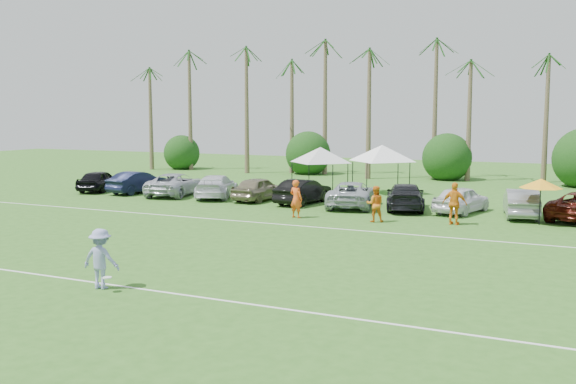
% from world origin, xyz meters
% --- Properties ---
extents(field_lines, '(80.00, 12.10, 0.01)m').
position_xyz_m(field_lines, '(0.00, 8.00, 0.01)').
color(field_lines, white).
rests_on(field_lines, ground).
extents(palm_tree_0, '(2.40, 2.40, 8.90)m').
position_xyz_m(palm_tree_0, '(-22.00, 38.00, 7.48)').
color(palm_tree_0, brown).
rests_on(palm_tree_0, ground).
extents(palm_tree_1, '(2.40, 2.40, 9.90)m').
position_xyz_m(palm_tree_1, '(-17.00, 38.00, 8.35)').
color(palm_tree_1, brown).
rests_on(palm_tree_1, ground).
extents(palm_tree_2, '(2.40, 2.40, 10.90)m').
position_xyz_m(palm_tree_2, '(-12.00, 38.00, 9.21)').
color(palm_tree_2, brown).
rests_on(palm_tree_2, ground).
extents(palm_tree_3, '(2.40, 2.40, 11.90)m').
position_xyz_m(palm_tree_3, '(-8.00, 38.00, 10.06)').
color(palm_tree_3, brown).
rests_on(palm_tree_3, ground).
extents(palm_tree_4, '(2.40, 2.40, 8.90)m').
position_xyz_m(palm_tree_4, '(-4.00, 38.00, 7.48)').
color(palm_tree_4, brown).
rests_on(palm_tree_4, ground).
extents(palm_tree_5, '(2.40, 2.40, 9.90)m').
position_xyz_m(palm_tree_5, '(0.00, 38.00, 8.35)').
color(palm_tree_5, brown).
rests_on(palm_tree_5, ground).
extents(palm_tree_6, '(2.40, 2.40, 10.90)m').
position_xyz_m(palm_tree_6, '(4.00, 38.00, 9.21)').
color(palm_tree_6, brown).
rests_on(palm_tree_6, ground).
extents(palm_tree_7, '(2.40, 2.40, 11.90)m').
position_xyz_m(palm_tree_7, '(8.00, 38.00, 10.06)').
color(palm_tree_7, brown).
rests_on(palm_tree_7, ground).
extents(palm_tree_8, '(2.40, 2.40, 8.90)m').
position_xyz_m(palm_tree_8, '(13.00, 38.00, 7.48)').
color(palm_tree_8, brown).
rests_on(palm_tree_8, ground).
extents(bush_tree_0, '(4.00, 4.00, 4.00)m').
position_xyz_m(bush_tree_0, '(-19.00, 39.00, 1.80)').
color(bush_tree_0, brown).
rests_on(bush_tree_0, ground).
extents(bush_tree_1, '(4.00, 4.00, 4.00)m').
position_xyz_m(bush_tree_1, '(-6.00, 39.00, 1.80)').
color(bush_tree_1, brown).
rests_on(bush_tree_1, ground).
extents(bush_tree_2, '(4.00, 4.00, 4.00)m').
position_xyz_m(bush_tree_2, '(6.00, 39.00, 1.80)').
color(bush_tree_2, brown).
rests_on(bush_tree_2, ground).
extents(sideline_player_a, '(0.79, 0.60, 1.93)m').
position_xyz_m(sideline_player_a, '(2.86, 16.12, 0.96)').
color(sideline_player_a, '#FF591C').
rests_on(sideline_player_a, ground).
extents(sideline_player_b, '(1.03, 0.91, 1.76)m').
position_xyz_m(sideline_player_b, '(6.85, 16.58, 0.88)').
color(sideline_player_b, orange).
rests_on(sideline_player_b, ground).
extents(sideline_player_c, '(1.24, 0.65, 2.02)m').
position_xyz_m(sideline_player_c, '(10.49, 17.39, 1.01)').
color(sideline_player_c, orange).
rests_on(sideline_player_c, ground).
extents(canopy_tent_left, '(4.39, 4.39, 3.55)m').
position_xyz_m(canopy_tent_left, '(0.09, 26.25, 3.04)').
color(canopy_tent_left, black).
rests_on(canopy_tent_left, ground).
extents(canopy_tent_right, '(4.61, 4.61, 3.73)m').
position_xyz_m(canopy_tent_right, '(3.86, 27.71, 3.20)').
color(canopy_tent_right, black).
rests_on(canopy_tent_right, ground).
extents(market_umbrella, '(1.97, 1.97, 2.20)m').
position_xyz_m(market_umbrella, '(14.15, 19.05, 1.97)').
color(market_umbrella, black).
rests_on(market_umbrella, ground).
extents(frisbee_player, '(1.25, 0.83, 1.81)m').
position_xyz_m(frisbee_player, '(2.98, 1.57, 0.91)').
color(frisbee_player, '#8F95CB').
rests_on(frisbee_player, ground).
extents(parked_car_0, '(2.71, 4.52, 1.44)m').
position_xyz_m(parked_car_0, '(-13.88, 20.84, 0.72)').
color(parked_car_0, black).
rests_on(parked_car_0, ground).
extents(parked_car_1, '(2.06, 4.53, 1.44)m').
position_xyz_m(parked_car_1, '(-10.88, 21.10, 0.72)').
color(parked_car_1, black).
rests_on(parked_car_1, ground).
extents(parked_car_2, '(3.30, 5.53, 1.44)m').
position_xyz_m(parked_car_2, '(-7.88, 21.10, 0.72)').
color(parked_car_2, '#AFB1BC').
rests_on(parked_car_2, ground).
extents(parked_car_3, '(3.50, 5.35, 1.44)m').
position_xyz_m(parked_car_3, '(-4.87, 21.20, 0.72)').
color(parked_car_3, silver).
rests_on(parked_car_3, ground).
extents(parked_car_4, '(2.04, 4.35, 1.44)m').
position_xyz_m(parked_car_4, '(-1.87, 21.17, 0.72)').
color(parked_car_4, '#80765B').
rests_on(parked_car_4, ground).
extents(parked_car_5, '(2.04, 4.52, 1.44)m').
position_xyz_m(parked_car_5, '(1.13, 21.00, 0.72)').
color(parked_car_5, black).
rests_on(parked_car_5, ground).
extents(parked_car_6, '(3.45, 5.58, 1.44)m').
position_xyz_m(parked_car_6, '(4.13, 20.93, 0.72)').
color(parked_car_6, '#A7AEB5').
rests_on(parked_car_6, ground).
extents(parked_car_7, '(3.24, 5.32, 1.44)m').
position_xyz_m(parked_car_7, '(7.14, 21.22, 0.72)').
color(parked_car_7, black).
rests_on(parked_car_7, ground).
extents(parked_car_8, '(2.72, 4.52, 1.44)m').
position_xyz_m(parked_car_8, '(10.14, 21.27, 0.72)').
color(parked_car_8, white).
rests_on(parked_car_8, ground).
extents(parked_car_9, '(2.23, 4.57, 1.44)m').
position_xyz_m(parked_car_9, '(13.14, 21.14, 0.72)').
color(parked_car_9, gray).
rests_on(parked_car_9, ground).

